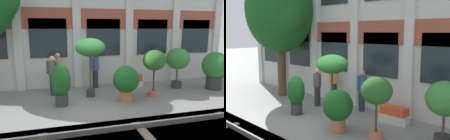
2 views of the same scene
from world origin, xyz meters
The scene contains 11 objects.
ground_plane centered at (0.00, 0.00, 0.00)m, with size 80.00×80.00×0.00m, color gray.
potted_plant_square_trough centered at (2.37, 1.75, 0.27)m, with size 1.07×0.60×0.58m.
potted_plant_terracotta_small centered at (0.30, 0.81, 1.89)m, with size 1.16×1.16×2.31m.
potted_plant_low_pan centered at (4.32, 1.08, 1.26)m, with size 1.05×1.05×1.82m.
potted_plant_stone_basin centered at (-0.86, 0.04, 0.81)m, with size 0.66×0.66×1.48m.
potted_plant_tall_urn centered at (2.71, 0.17, 1.38)m, with size 0.92×0.92×1.86m.
potted_plant_ribbed_drum centered at (5.79, 0.43, 0.95)m, with size 1.11×1.11×1.66m.
potted_plant_glazed_jar centered at (1.46, -0.12, 0.77)m, with size 0.97×0.97×1.33m.
resident_by_doorway centered at (-0.89, 2.12, 0.88)m, with size 0.34×0.53×1.64m.
resident_watching_tracks centered at (-1.13, 1.36, 0.86)m, with size 0.47×0.34×1.61m.
resident_near_plants centered at (0.73, 2.04, 0.88)m, with size 0.34×0.52×1.63m.
Camera 1 is at (-1.10, -7.49, 2.69)m, focal length 35.00 mm.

